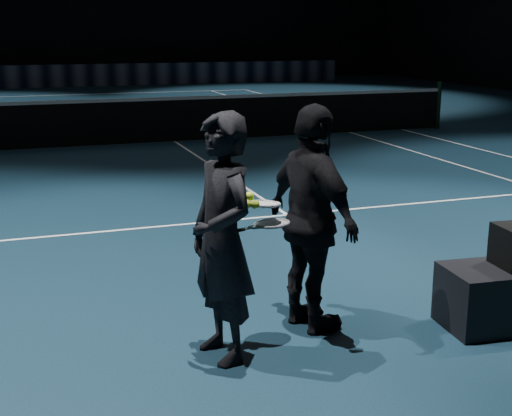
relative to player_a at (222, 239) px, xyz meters
The scene contains 11 objects.
floor 10.23m from the player_a, 79.06° to the left, with size 36.00×36.00×0.00m, color black.
court_lines 10.23m from the player_a, 79.06° to the left, with size 10.98×23.78×0.01m, color white, non-canonical shape.
net_post_right 13.03m from the player_a, 50.22° to the left, with size 0.10×0.10×1.10m, color black.
net_mesh 10.21m from the player_a, 79.06° to the left, with size 12.80×0.02×0.86m, color black.
net_tape 10.20m from the player_a, 79.06° to the left, with size 12.80×0.03×0.07m, color white.
sponsor_backdrop 25.59m from the player_a, 85.66° to the left, with size 22.00×0.15×0.90m, color black.
player_a is the anchor object (origin of this frame).
player_b 0.85m from the player_a, 18.14° to the left, with size 1.05×0.44×1.79m, color black.
racket_lower 0.45m from the player_a, 18.14° to the left, with size 0.68×0.22×0.03m, color black, non-canonical shape.
racket_upper 0.44m from the player_a, 23.86° to the left, with size 0.68×0.22×0.03m, color black, non-canonical shape.
tennis_balls 0.34m from the player_a, 19.27° to the left, with size 0.12×0.10×0.12m, color yellow, non-canonical shape.
Camera 1 is at (-3.29, -14.63, 2.34)m, focal length 50.00 mm.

